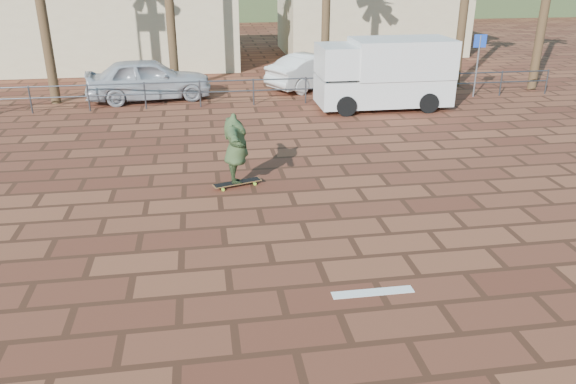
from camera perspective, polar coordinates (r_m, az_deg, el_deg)
The scene contains 11 objects.
ground at distance 10.50m, azimuth 3.02°, elevation -6.95°, with size 120.00×120.00×0.00m, color brown.
paint_stripe at distance 9.67m, azimuth 8.61°, elevation -10.03°, with size 1.40×0.22×0.01m, color white.
guardrail at distance 21.48m, azimuth -3.53°, elevation 10.58°, with size 24.06×0.06×1.00m.
building_west at distance 31.31m, azimuth -16.98°, elevation 16.49°, with size 12.60×7.60×4.50m.
building_east at distance 34.49m, azimuth 8.34°, elevation 18.12°, with size 10.60×6.60×5.00m.
longboard at distance 13.78m, azimuth -5.18°, elevation 0.93°, with size 1.23×0.61×0.12m.
skateboarder at distance 13.48m, azimuth -5.31°, elevation 4.43°, with size 2.12×0.58×1.73m, color #354827.
campervan at distance 21.20m, azimuth 9.80°, elevation 11.89°, with size 4.83×2.13×2.50m.
car_silver at distance 22.92m, azimuth -13.97°, elevation 11.07°, with size 1.92×4.77×1.62m, color #BABCC2.
car_white at distance 24.43m, azimuth 2.90°, elevation 12.19°, with size 1.54×4.41×1.45m, color silver.
street_sign at distance 23.80m, azimuth 18.79°, elevation 13.16°, with size 0.49×0.07×2.44m.
Camera 1 is at (-1.95, -8.91, 5.20)m, focal length 35.00 mm.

